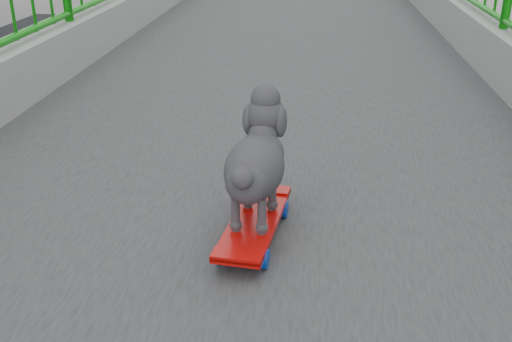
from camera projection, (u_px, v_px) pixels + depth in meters
The scene contains 4 objects.
railing at pixel (245, 155), 2.07m from camera, with size 3.00×24.00×1.42m.
skateboard at pixel (255, 224), 1.96m from camera, with size 0.22×0.53×0.07m.
poodle at pixel (256, 160), 1.89m from camera, with size 0.22×0.45×0.37m.
car_0 at pixel (4, 285), 12.47m from camera, with size 1.80×4.47×1.52m, color #B0070F.
Camera 1 is at (0.22, -1.90, 8.01)m, focal length 42.00 mm.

